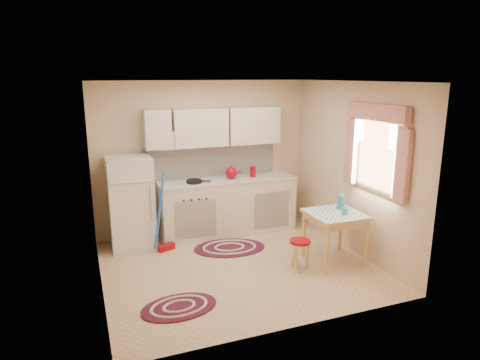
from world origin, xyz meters
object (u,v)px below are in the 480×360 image
object	(u,v)px
stool	(300,255)
fridge	(131,203)
table	(334,238)
base_cabinets	(227,207)

from	to	relation	value
stool	fridge	bearing A→B (deg)	140.90
table	stool	size ratio (longest dim) A/B	1.71
fridge	base_cabinets	world-z (taller)	fridge
table	stool	world-z (taller)	table
base_cabinets	table	xyz separation A→B (m)	(1.01, -1.64, -0.08)
base_cabinets	table	distance (m)	1.93
base_cabinets	fridge	bearing A→B (deg)	-178.17
base_cabinets	stool	bearing A→B (deg)	-75.15
fridge	table	bearing A→B (deg)	-31.69
base_cabinets	table	size ratio (longest dim) A/B	3.12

